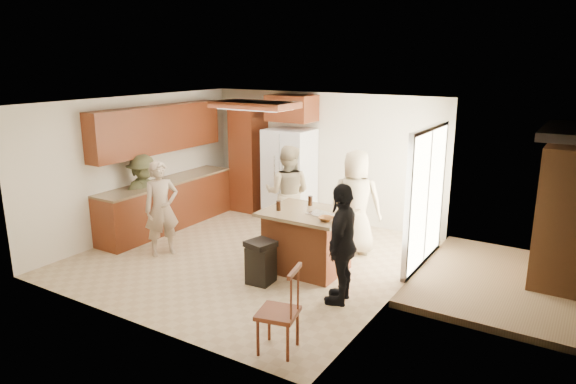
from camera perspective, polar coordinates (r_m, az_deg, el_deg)
The scene contains 13 objects.
room_shell at distance 8.30m, azimuth 28.59°, elevation -3.06°, with size 8.00×5.20×5.00m.
person_front_left at distance 8.55m, azimuth -13.88°, elevation -1.81°, with size 0.57×0.41×1.55m, color #9E866C.
person_behind_left at distance 8.99m, azimuth -0.04°, elevation -0.13°, with size 0.82×0.51×1.69m, color tan.
person_behind_right at distance 8.41m, azimuth 7.52°, elevation -1.14°, with size 0.84×0.55×1.73m, color tan.
person_side_right at distance 6.71m, azimuth 6.05°, elevation -5.74°, with size 0.95×0.48×1.62m, color black.
person_counter at distance 9.43m, azimuth -15.68°, elevation -0.52°, with size 0.98×0.45×1.51m, color #3D3D24.
left_cabinetry at distance 9.88m, azimuth -13.57°, elevation 1.48°, with size 0.64×3.00×2.30m.
back_wall_units at distance 10.57m, azimuth -3.24°, elevation 5.06°, with size 1.80×0.60×2.45m.
refrigerator at distance 10.17m, azimuth 0.16°, elevation 1.95°, with size 0.90×0.76×1.80m.
kitchen_island at distance 7.78m, azimuth 2.13°, elevation -5.37°, with size 1.28×1.03×0.93m.
island_items at distance 7.45m, azimuth 3.49°, elevation -2.30°, with size 0.99×0.70×0.15m.
trash_bin at distance 7.40m, azimuth -3.04°, elevation -7.74°, with size 0.43×0.43×0.63m.
spindle_chair at distance 5.72m, azimuth -0.92°, elevation -13.32°, with size 0.50×0.50×0.99m.
Camera 1 is at (4.64, -6.34, 3.14)m, focal length 32.00 mm.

